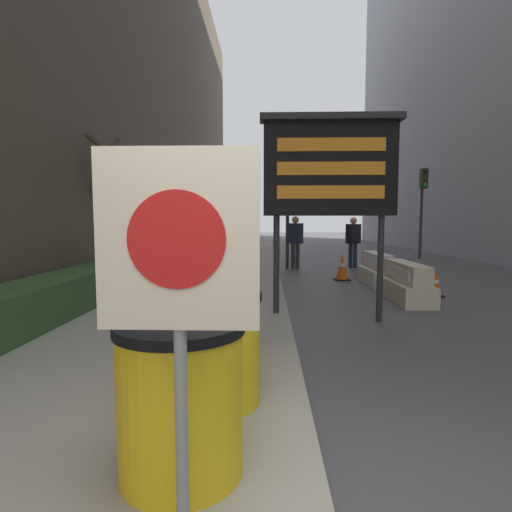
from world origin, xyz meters
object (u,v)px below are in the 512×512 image
at_px(traffic_cone_near, 403,279).
at_px(traffic_light_far_side, 423,194).
at_px(barrel_drum_back, 222,319).
at_px(traffic_light_near_curb, 288,196).
at_px(barrel_drum_middle, 216,347).
at_px(barrel_drum_foreground, 181,397).
at_px(jersey_barrier_white, 376,270).
at_px(warning_sign, 178,267).
at_px(pedestrian_passerby, 295,238).
at_px(traffic_cone_mid, 435,284).
at_px(jersey_barrier_cream, 406,284).
at_px(traffic_cone_far, 342,267).
at_px(message_board, 330,169).
at_px(pedestrian_worker, 353,238).

relative_size(traffic_cone_near, traffic_light_far_side, 0.19).
height_order(barrel_drum_back, traffic_light_near_curb, traffic_light_near_curb).
relative_size(barrel_drum_middle, traffic_light_near_curb, 0.27).
bearing_deg(barrel_drum_foreground, jersey_barrier_white, 67.62).
height_order(jersey_barrier_white, traffic_cone_near, jersey_barrier_white).
relative_size(warning_sign, pedestrian_passerby, 1.00).
height_order(barrel_drum_foreground, barrel_drum_middle, same).
relative_size(traffic_cone_near, traffic_cone_mid, 1.25).
relative_size(traffic_cone_mid, pedestrian_passerby, 0.31).
bearing_deg(pedestrian_passerby, jersey_barrier_cream, -30.20).
bearing_deg(traffic_light_far_side, traffic_cone_far, -125.63).
bearing_deg(barrel_drum_middle, message_board, 66.45).
relative_size(traffic_cone_mid, pedestrian_worker, 0.32).
bearing_deg(warning_sign, barrel_drum_middle, 91.24).
distance_m(barrel_drum_back, traffic_light_far_side, 15.42).
distance_m(jersey_barrier_white, traffic_cone_far, 1.02).
relative_size(jersey_barrier_cream, pedestrian_passerby, 1.00).
distance_m(barrel_drum_foreground, barrel_drum_back, 1.90).
bearing_deg(traffic_cone_far, jersey_barrier_white, -40.55).
xyz_separation_m(traffic_cone_mid, traffic_cone_far, (-1.58, 2.41, 0.09)).
bearing_deg(traffic_light_far_side, traffic_cone_mid, -108.95).
bearing_deg(traffic_cone_mid, barrel_drum_middle, -126.66).
height_order(warning_sign, pedestrian_passerby, warning_sign).
height_order(traffic_cone_mid, traffic_light_far_side, traffic_light_far_side).
height_order(traffic_cone_near, traffic_light_far_side, traffic_light_far_side).
xyz_separation_m(barrel_drum_middle, message_board, (1.42, 3.26, 1.88)).
distance_m(traffic_cone_far, traffic_light_far_side, 8.32).
relative_size(barrel_drum_back, traffic_cone_near, 1.27).
height_order(barrel_drum_foreground, message_board, message_board).
relative_size(traffic_cone_near, pedestrian_passerby, 0.40).
xyz_separation_m(warning_sign, pedestrian_worker, (3.44, 12.49, -0.38)).
distance_m(jersey_barrier_white, pedestrian_worker, 3.79).
height_order(jersey_barrier_cream, jersey_barrier_white, jersey_barrier_white).
relative_size(barrel_drum_foreground, warning_sign, 0.50).
relative_size(jersey_barrier_cream, traffic_cone_near, 2.54).
bearing_deg(message_board, jersey_barrier_cream, 43.16).
relative_size(barrel_drum_foreground, barrel_drum_back, 1.00).
relative_size(warning_sign, jersey_barrier_white, 1.02).
height_order(traffic_cone_near, pedestrian_passerby, pedestrian_passerby).
distance_m(message_board, traffic_cone_mid, 4.15).
xyz_separation_m(barrel_drum_middle, pedestrian_passerby, (1.39, 10.62, 0.48)).
bearing_deg(message_board, pedestrian_worker, 75.15).
distance_m(barrel_drum_back, jersey_barrier_cream, 5.29).
bearing_deg(pedestrian_worker, barrel_drum_back, -138.82).
bearing_deg(jersey_barrier_cream, message_board, -136.84).
height_order(barrel_drum_back, pedestrian_passerby, pedestrian_passerby).
bearing_deg(traffic_cone_far, jersey_barrier_cream, -75.15).
height_order(barrel_drum_middle, traffic_cone_near, barrel_drum_middle).
bearing_deg(barrel_drum_foreground, pedestrian_passerby, 82.71).
distance_m(message_board, traffic_cone_far, 5.25).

